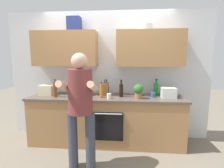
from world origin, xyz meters
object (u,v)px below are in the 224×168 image
(cup_coffee, at_px, (109,96))
(knife_block, at_px, (106,89))
(bottle_oil, at_px, (86,86))
(mixing_bowl, at_px, (75,93))
(bottle_soda, at_px, (156,89))
(bottle_vinegar, at_px, (55,89))
(person_standing, at_px, (80,103))
(bottle_juice, at_px, (101,91))
(potted_herb, at_px, (138,91))
(grocery_bag_rice, at_px, (47,90))
(cup_tea, at_px, (153,95))
(grocery_bag_produce, at_px, (169,93))
(cup_stoneware, at_px, (90,93))
(bottle_soy, at_px, (121,90))

(cup_coffee, height_order, knife_block, knife_block)
(bottle_oil, xyz_separation_m, mixing_bowl, (-0.17, -0.17, -0.11))
(bottle_soda, bearing_deg, bottle_vinegar, -170.67)
(cup_coffee, relative_size, knife_block, 0.30)
(person_standing, relative_size, cup_coffee, 18.09)
(bottle_juice, relative_size, knife_block, 0.92)
(potted_herb, bearing_deg, grocery_bag_rice, 175.13)
(bottle_soda, relative_size, knife_block, 1.01)
(cup_tea, height_order, grocery_bag_produce, grocery_bag_produce)
(cup_coffee, relative_size, grocery_bag_rice, 0.36)
(cup_stoneware, height_order, mixing_bowl, cup_stoneware)
(bottle_oil, bearing_deg, bottle_soy, -16.59)
(bottle_soda, distance_m, bottle_oil, 1.37)
(person_standing, bearing_deg, cup_coffee, 60.54)
(person_standing, bearing_deg, bottle_oil, 99.25)
(bottle_oil, bearing_deg, bottle_vinegar, -146.44)
(bottle_juice, relative_size, grocery_bag_rice, 1.08)
(mixing_bowl, distance_m, grocery_bag_produce, 1.72)
(cup_tea, bearing_deg, bottle_oil, 170.99)
(bottle_juice, bearing_deg, grocery_bag_produce, 2.78)
(person_standing, distance_m, grocery_bag_rice, 1.20)
(grocery_bag_rice, bearing_deg, bottle_vinegar, -31.99)
(bottle_juice, distance_m, bottle_vinegar, 0.84)
(cup_coffee, distance_m, knife_block, 0.29)
(person_standing, distance_m, bottle_soy, 0.95)
(bottle_soda, xyz_separation_m, bottle_oil, (-1.37, 0.02, 0.02))
(bottle_oil, distance_m, cup_tea, 1.30)
(bottle_vinegar, height_order, bottle_oil, bottle_oil)
(grocery_bag_produce, bearing_deg, mixing_bowl, 177.65)
(cup_tea, xyz_separation_m, knife_block, (-0.87, 0.08, 0.08))
(grocery_bag_rice, bearing_deg, cup_tea, -0.78)
(bottle_juice, distance_m, grocery_bag_produce, 1.20)
(grocery_bag_produce, bearing_deg, bottle_vinegar, -177.63)
(grocery_bag_rice, bearing_deg, bottle_soy, -1.40)
(potted_herb, bearing_deg, bottle_oil, 162.24)
(cup_tea, bearing_deg, bottle_soy, -179.23)
(potted_herb, bearing_deg, cup_stoneware, 170.41)
(knife_block, bearing_deg, bottle_vinegar, -167.33)
(cup_tea, distance_m, grocery_bag_produce, 0.27)
(cup_stoneware, xyz_separation_m, grocery_bag_rice, (-0.85, -0.00, 0.05))
(person_standing, height_order, potted_herb, person_standing)
(person_standing, height_order, bottle_oil, person_standing)
(cup_stoneware, distance_m, grocery_bag_rice, 0.85)
(cup_stoneware, distance_m, cup_coffee, 0.43)
(bottle_soda, relative_size, mixing_bowl, 1.47)
(bottle_vinegar, xyz_separation_m, cup_stoneware, (0.61, 0.15, -0.10))
(bottle_juice, height_order, bottle_soda, bottle_soda)
(person_standing, distance_m, cup_stoneware, 0.82)
(grocery_bag_produce, distance_m, grocery_bag_rice, 2.27)
(bottle_vinegar, xyz_separation_m, bottle_oil, (0.49, 0.32, 0.01))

